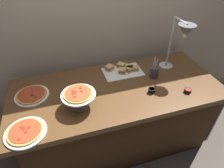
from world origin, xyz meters
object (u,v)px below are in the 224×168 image
Objects in this scene: sandwich_platter at (123,70)px; heat_lamp at (182,35)px; pizza_plate_raised_stand at (78,95)px; sauce_cup_far at (188,90)px; utensil_holder at (154,72)px; pizza_plate_center at (26,132)px; sauce_cup_near at (151,90)px; pizza_plate_front at (32,95)px.

heat_lamp is at bearing -21.54° from sandwich_platter.
pizza_plate_raised_stand is 4.34× the size of sauce_cup_far.
heat_lamp is at bearing -2.17° from utensil_holder.
sandwich_platter reaches higher than pizza_plate_center.
sauce_cup_near is (0.13, -0.38, -0.00)m from sandwich_platter.
sauce_cup_near is at bearing 7.74° from pizza_plate_center.
heat_lamp reaches higher than pizza_plate_center.
utensil_holder is (0.25, -0.17, 0.04)m from sandwich_platter.
sandwich_platter reaches higher than sauce_cup_far.
utensil_holder reaches higher than sandwich_platter.
pizza_plate_raised_stand is at bearing 20.27° from pizza_plate_center.
heat_lamp reaches higher than sandwich_platter.
sandwich_platter is at bearing 36.06° from pizza_plate_raised_stand.
sauce_cup_far is (0.30, -0.09, -0.00)m from sauce_cup_near.
sandwich_platter reaches higher than pizza_plate_front.
pizza_plate_center is 4.65× the size of sauce_cup_far.
pizza_plate_center is at bearing -159.73° from pizza_plate_raised_stand.
heat_lamp reaches higher than pizza_plate_raised_stand.
utensil_holder is (0.75, 0.19, -0.06)m from pizza_plate_raised_stand.
heat_lamp reaches higher than pizza_plate_front.
pizza_plate_raised_stand reaches higher than sauce_cup_far.
sandwich_platter is (0.91, 0.52, 0.01)m from pizza_plate_center.
sauce_cup_far is at bearing 2.06° from pizza_plate_center.
pizza_plate_center is 1.21m from utensil_holder.
utensil_holder reaches higher than pizza_plate_raised_stand.
pizza_plate_raised_stand is 4.59× the size of sauce_cup_near.
pizza_plate_raised_stand reaches higher than pizza_plate_front.
sauce_cup_far is at bearing -58.22° from utensil_holder.
pizza_plate_raised_stand reaches higher than sauce_cup_near.
utensil_holder is at bearing 14.37° from pizza_plate_raised_stand.
utensil_holder is at bearing 16.48° from pizza_plate_center.
sandwich_platter is (0.50, 0.37, -0.10)m from pizza_plate_raised_stand.
pizza_plate_center is 1.05m from sauce_cup_near.
heat_lamp is 0.63m from sandwich_platter.
heat_lamp is 1.94× the size of pizza_plate_raised_stand.
sauce_cup_far is at bearing -96.47° from heat_lamp.
pizza_plate_raised_stand reaches higher than sandwich_platter.
pizza_plate_center is 1.07× the size of pizza_plate_raised_stand.
pizza_plate_center is at bearing -166.31° from heat_lamp.
sandwich_platter is 0.31m from utensil_holder.
sandwich_platter is 1.77× the size of utensil_holder.
pizza_plate_center is 0.45m from pizza_plate_raised_stand.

